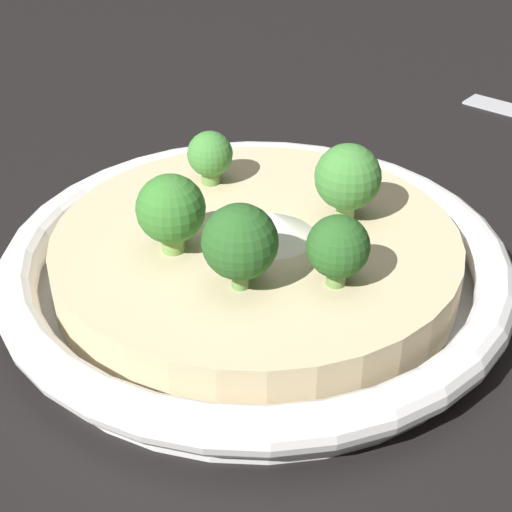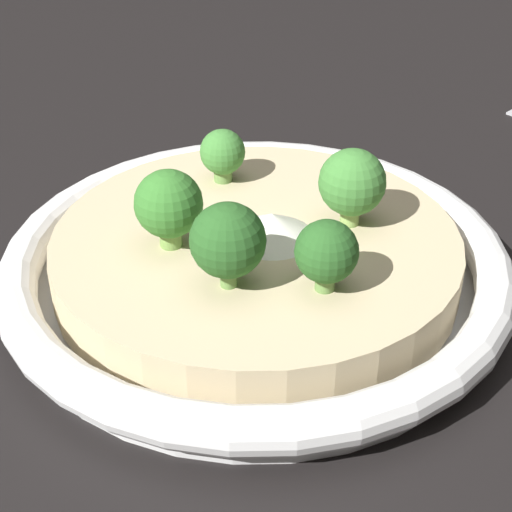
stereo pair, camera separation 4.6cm
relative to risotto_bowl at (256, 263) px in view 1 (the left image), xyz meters
The scene contains 8 objects.
ground_plane 0.02m from the risotto_bowl, ahead, with size 6.00×6.00×0.00m, color black.
risotto_bowl is the anchor object (origin of this frame).
cheese_sprinkle 0.03m from the risotto_bowl, behind, with size 0.05×0.05×0.02m.
broccoli_back_right 0.07m from the risotto_bowl, 29.34° to the left, with size 0.04×0.04×0.05m.
broccoli_left 0.07m from the risotto_bowl, 151.69° to the right, with size 0.04×0.04×0.05m.
broccoli_back 0.07m from the risotto_bowl, 92.35° to the left, with size 0.04×0.04×0.05m.
broccoli_front_right 0.08m from the risotto_bowl, 56.71° to the right, with size 0.03×0.03×0.04m.
broccoli_back_left 0.08m from the risotto_bowl, 138.98° to the left, with size 0.03×0.03×0.04m.
Camera 1 is at (-0.06, 0.38, 0.28)m, focal length 55.00 mm.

